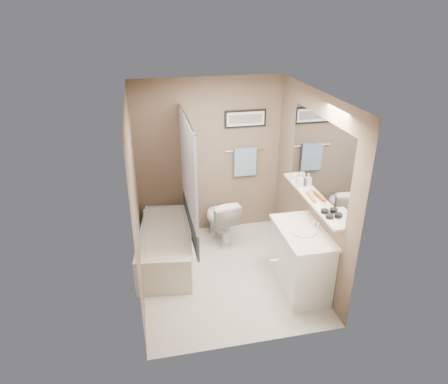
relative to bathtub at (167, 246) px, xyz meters
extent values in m
plane|color=beige|center=(0.75, -0.46, -0.25)|extent=(2.50, 2.50, 0.00)
cube|color=white|center=(0.75, -0.46, 2.13)|extent=(2.20, 2.50, 0.04)
cube|color=brown|center=(0.75, 0.77, 0.95)|extent=(2.20, 0.04, 2.40)
cube|color=brown|center=(0.75, -1.69, 0.95)|extent=(2.20, 0.04, 2.40)
cube|color=brown|center=(-0.33, -0.46, 0.95)|extent=(0.04, 2.50, 2.40)
cube|color=brown|center=(1.83, -0.46, 0.95)|extent=(0.04, 2.50, 2.40)
cube|color=#C5AC95|center=(-0.34, 0.04, 0.75)|extent=(0.02, 1.55, 2.00)
cylinder|color=silver|center=(0.35, 0.04, 1.80)|extent=(0.02, 1.55, 0.02)
cube|color=white|center=(0.35, 0.04, 1.15)|extent=(0.03, 1.45, 1.28)
cube|color=#293A4D|center=(0.35, 0.04, 0.33)|extent=(0.03, 1.45, 0.36)
cube|color=silver|center=(1.84, -0.61, 1.37)|extent=(0.02, 1.60, 1.00)
cube|color=silver|center=(1.79, -0.61, 0.85)|extent=(0.12, 1.60, 0.03)
cylinder|color=silver|center=(1.30, 0.76, 1.05)|extent=(0.60, 0.02, 0.02)
cube|color=#9BC6E2|center=(1.30, 0.74, 0.87)|extent=(0.34, 0.05, 0.44)
cube|color=black|center=(1.30, 0.78, 1.53)|extent=(0.62, 0.02, 0.26)
cube|color=white|center=(1.30, 0.76, 1.53)|extent=(0.56, 0.00, 0.20)
cube|color=#595959|center=(1.30, 0.76, 1.53)|extent=(0.50, 0.00, 0.13)
cube|color=silver|center=(1.30, -1.70, 0.75)|extent=(0.80, 0.02, 2.00)
cylinder|color=silver|center=(0.97, -1.65, 0.75)|extent=(0.10, 0.02, 0.02)
cube|color=silver|center=(0.00, 0.00, 0.00)|extent=(0.89, 1.58, 0.50)
cube|color=silver|center=(0.00, 0.00, 0.25)|extent=(0.56, 1.36, 0.02)
imported|color=white|center=(0.85, 0.42, 0.10)|extent=(0.52, 0.75, 0.70)
cube|color=silver|center=(1.60, -0.93, 0.15)|extent=(0.52, 0.91, 0.80)
cube|color=silver|center=(1.59, -0.93, 0.57)|extent=(0.54, 0.96, 0.04)
cylinder|color=silver|center=(1.58, -0.93, 0.60)|extent=(0.34, 0.34, 0.01)
cylinder|color=white|center=(1.78, -0.93, 0.64)|extent=(0.02, 0.02, 0.10)
sphere|color=silver|center=(1.78, -0.83, 0.62)|extent=(0.05, 0.05, 0.05)
cylinder|color=black|center=(1.79, -1.15, 0.89)|extent=(0.09, 0.09, 0.04)
cylinder|color=black|center=(1.79, -1.03, 0.89)|extent=(0.09, 0.09, 0.04)
cylinder|color=orange|center=(1.79, -0.67, 0.89)|extent=(0.06, 0.22, 0.04)
cylinder|color=#C4571B|center=(1.79, -0.62, 0.89)|extent=(0.07, 0.22, 0.04)
cube|color=#CD7D9C|center=(1.79, -0.47, 0.87)|extent=(0.03, 0.16, 0.01)
cylinder|color=silver|center=(1.79, -0.07, 0.92)|extent=(0.08, 0.08, 0.10)
imported|color=#999999|center=(1.79, -0.26, 0.95)|extent=(0.08, 0.09, 0.17)
camera|label=1|loc=(-0.20, -4.75, 3.05)|focal=32.00mm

